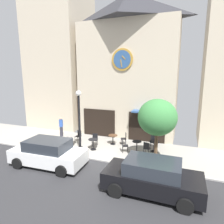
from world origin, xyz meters
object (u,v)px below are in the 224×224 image
at_px(cafe_table_center_left, 137,145).
at_px(cafe_chair_left_end, 124,145).
at_px(cafe_table_rightmost, 71,138).
at_px(pedestrian_blue, 61,126).
at_px(street_lamp, 79,122).
at_px(street_tree, 157,118).
at_px(cafe_chair_curbside, 153,140).
at_px(cafe_chair_under_awning, 147,147).
at_px(parked_car_white, 48,153).
at_px(cafe_table_center, 113,138).
at_px(cafe_table_near_door, 93,142).
at_px(cafe_table_leftmost, 154,145).
at_px(cafe_chair_mid_row, 79,135).
at_px(parked_car_black, 152,177).
at_px(cafe_chair_corner, 95,139).
at_px(cafe_chair_facing_wall, 125,138).

xyz_separation_m(cafe_table_center_left, cafe_chair_left_end, (-0.81, -0.30, 0.02)).
height_order(cafe_table_rightmost, pedestrian_blue, pedestrian_blue).
height_order(street_lamp, street_tree, street_lamp).
height_order(cafe_chair_curbside, cafe_chair_under_awning, same).
bearing_deg(parked_car_white, cafe_chair_curbside, 43.91).
bearing_deg(cafe_chair_under_awning, cafe_table_center_left, 160.24).
relative_size(cafe_table_center, cafe_chair_left_end, 0.80).
relative_size(street_lamp, cafe_table_near_door, 5.46).
distance_m(cafe_chair_left_end, cafe_chair_under_awning, 1.55).
distance_m(cafe_table_rightmost, cafe_table_leftmost, 6.06).
relative_size(cafe_table_rightmost, cafe_chair_mid_row, 0.82).
relative_size(cafe_chair_under_awning, pedestrian_blue, 0.54).
xyz_separation_m(cafe_chair_under_awning, parked_car_black, (1.00, -3.98, 0.23)).
bearing_deg(cafe_chair_corner, cafe_table_rightmost, -164.18).
bearing_deg(cafe_chair_left_end, parked_car_white, -135.94).
xyz_separation_m(cafe_table_rightmost, parked_car_white, (0.57, -3.33, 0.23)).
bearing_deg(cafe_chair_corner, cafe_table_near_door, -73.23).
bearing_deg(cafe_chair_corner, street_lamp, -106.02).
bearing_deg(cafe_table_near_door, parked_car_black, -37.29).
bearing_deg(cafe_chair_facing_wall, cafe_table_near_door, -134.90).
relative_size(cafe_chair_corner, cafe_chair_under_awning, 1.00).
height_order(street_lamp, cafe_chair_facing_wall, street_lamp).
distance_m(cafe_chair_under_awning, parked_car_white, 6.14).
xyz_separation_m(cafe_table_near_door, cafe_chair_corner, (-0.23, 0.77, -0.00)).
height_order(cafe_chair_corner, cafe_chair_under_awning, same).
bearing_deg(cafe_chair_facing_wall, cafe_table_center, -162.58).
relative_size(cafe_table_center, parked_car_white, 0.16).
relative_size(street_lamp, cafe_table_rightmost, 5.68).
distance_m(street_tree, pedestrian_blue, 8.80).
bearing_deg(cafe_chair_under_awning, parked_car_black, -75.93).
bearing_deg(cafe_chair_mid_row, cafe_chair_under_awning, -7.10).
distance_m(street_tree, cafe_chair_left_end, 3.36).
bearing_deg(cafe_table_center_left, cafe_table_center, 157.83).
distance_m(cafe_chair_under_awning, pedestrian_blue, 7.67).
xyz_separation_m(cafe_chair_mid_row, parked_car_black, (6.50, -4.66, 0.23)).
bearing_deg(cafe_table_center, street_tree, -31.15).
bearing_deg(cafe_table_center, cafe_chair_curbside, 9.36).
xyz_separation_m(cafe_table_center_left, cafe_table_leftmost, (1.09, 0.51, -0.01)).
distance_m(cafe_table_center, pedestrian_blue, 4.79).
distance_m(cafe_table_near_door, pedestrian_blue, 4.23).
xyz_separation_m(street_lamp, cafe_chair_mid_row, (-1.16, 1.76, -1.60)).
xyz_separation_m(cafe_table_near_door, cafe_chair_facing_wall, (1.76, 1.76, -0.00)).
height_order(street_lamp, cafe_table_near_door, street_lamp).
xyz_separation_m(street_lamp, cafe_table_center, (1.56, 2.17, -1.63)).
xyz_separation_m(cafe_table_leftmost, cafe_chair_left_end, (-1.90, -0.82, 0.03)).
bearing_deg(street_lamp, parked_car_white, -107.07).
bearing_deg(cafe_table_center, cafe_table_center_left, -22.17).
bearing_deg(cafe_chair_mid_row, cafe_table_near_door, -31.10).
relative_size(cafe_table_center, pedestrian_blue, 0.43).
bearing_deg(cafe_chair_left_end, street_tree, -23.35).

